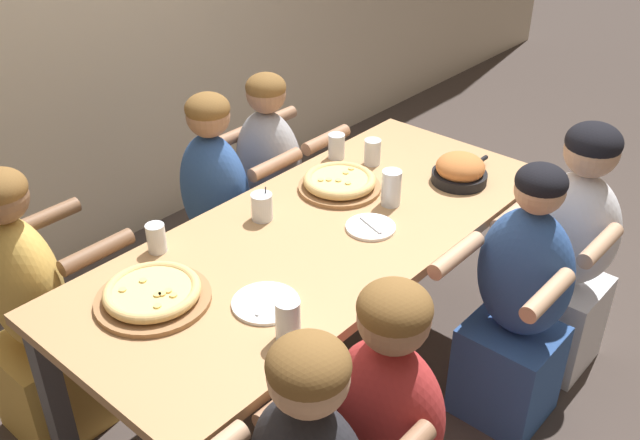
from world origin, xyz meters
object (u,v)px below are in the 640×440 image
object	(u,v)px
diner_near_right	(568,259)
drinking_glass_c	(391,188)
drinking_glass_b	(288,320)
drinking_glass_e	(336,146)
drinking_glass_a	(372,154)
pizza_board_second	(153,294)
drinking_glass_d	(156,240)
pizza_board_main	(340,183)
empty_plate_b	(266,303)
diner_far_midright	(271,198)
diner_near_midright	(517,312)
cocktail_glass_blue	(262,208)
skillet_bowl	(460,170)
diner_far_left	(35,322)
diner_far_center	(218,225)
empty_plate_a	(371,227)

from	to	relation	value
diner_near_right	drinking_glass_c	bearing A→B (deg)	39.82
drinking_glass_b	drinking_glass_e	size ratio (longest dim) A/B	1.25
drinking_glass_c	drinking_glass_a	bearing A→B (deg)	49.43
pizza_board_second	drinking_glass_d	bearing A→B (deg)	49.51
drinking_glass_a	diner_near_right	distance (m)	0.92
pizza_board_main	diner_near_right	distance (m)	0.99
empty_plate_b	drinking_glass_e	bearing A→B (deg)	27.99
diner_far_midright	pizza_board_main	bearing A→B (deg)	-10.20
diner_near_right	empty_plate_b	bearing A→B (deg)	68.63
empty_plate_b	drinking_glass_c	distance (m)	0.78
pizza_board_main	diner_near_midright	size ratio (longest dim) A/B	0.30
drinking_glass_d	pizza_board_second	bearing A→B (deg)	-130.49
pizza_board_main	cocktail_glass_blue	size ratio (longest dim) A/B	2.55
drinking_glass_e	drinking_glass_a	bearing A→B (deg)	-69.56
skillet_bowl	diner_near_midright	world-z (taller)	diner_near_midright
drinking_glass_a	drinking_glass_e	xyz separation A→B (m)	(-0.06, 0.15, 0.01)
drinking_glass_a	diner_near_midright	size ratio (longest dim) A/B	0.10
drinking_glass_b	drinking_glass_c	size ratio (longest dim) A/B	0.96
empty_plate_b	drinking_glass_c	size ratio (longest dim) A/B	1.50
drinking_glass_b	diner_far_midright	bearing A→B (deg)	47.24
pizza_board_main	drinking_glass_a	size ratio (longest dim) A/B	2.99
cocktail_glass_blue	drinking_glass_d	world-z (taller)	cocktail_glass_blue
drinking_glass_d	diner_far_left	distance (m)	0.56
skillet_bowl	drinking_glass_b	size ratio (longest dim) A/B	2.38
drinking_glass_e	diner_far_center	distance (m)	0.63
pizza_board_second	empty_plate_b	distance (m)	0.36
drinking_glass_c	drinking_glass_b	bearing A→B (deg)	-163.75
pizza_board_main	drinking_glass_b	size ratio (longest dim) A/B	2.41
diner_far_midright	diner_near_midright	world-z (taller)	diner_far_midright
cocktail_glass_blue	empty_plate_a	bearing A→B (deg)	-58.63
cocktail_glass_blue	diner_near_right	size ratio (longest dim) A/B	0.12
diner_far_left	pizza_board_second	bearing A→B (deg)	18.80
diner_far_midright	empty_plate_b	bearing A→B (deg)	-45.79
empty_plate_a	diner_far_left	size ratio (longest dim) A/B	0.16
pizza_board_main	diner_far_midright	distance (m)	0.58
pizza_board_main	pizza_board_second	distance (m)	0.96
diner_far_left	diner_near_midright	bearing A→B (deg)	43.46
drinking_glass_d	diner_near_midright	bearing A→B (deg)	-49.27
empty_plate_b	cocktail_glass_blue	size ratio (longest dim) A/B	1.65
empty_plate_b	drinking_glass_c	xyz separation A→B (m)	(0.78, 0.08, 0.07)
drinking_glass_a	drinking_glass_b	xyz separation A→B (m)	(-1.08, -0.52, 0.02)
empty_plate_a	diner_near_right	distance (m)	0.89
pizza_board_main	drinking_glass_b	bearing A→B (deg)	-149.52
skillet_bowl	diner_far_left	distance (m)	1.75
skillet_bowl	drinking_glass_a	size ratio (longest dim) A/B	2.95
empty_plate_a	drinking_glass_d	distance (m)	0.78
drinking_glass_a	drinking_glass_d	world-z (taller)	drinking_glass_a
diner_far_left	diner_near_right	xyz separation A→B (m)	(1.65, -1.29, 0.01)
drinking_glass_a	drinking_glass_c	size ratio (longest dim) A/B	0.78
drinking_glass_b	drinking_glass_d	xyz separation A→B (m)	(0.04, 0.67, -0.02)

